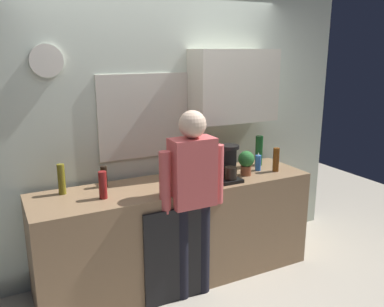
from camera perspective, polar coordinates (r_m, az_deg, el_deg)
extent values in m
plane|color=beige|center=(3.70, 0.05, -19.16)|extent=(8.00, 8.00, 0.00)
cube|color=#937251|center=(3.71, -2.11, -10.94)|extent=(2.49, 0.64, 0.92)
cube|color=black|center=(3.40, -2.21, -14.32)|extent=(0.56, 0.02, 0.83)
cube|color=silver|center=(3.82, -4.97, 3.10)|extent=(4.09, 0.10, 2.60)
cube|color=beige|center=(3.68, -6.77, 5.27)|extent=(0.86, 0.02, 0.76)
cube|color=#8CA5C6|center=(3.69, -6.80, 5.28)|extent=(0.80, 0.02, 0.70)
cube|color=silver|center=(3.90, 5.90, 9.52)|extent=(0.84, 0.32, 0.68)
cylinder|color=silver|center=(3.43, -19.94, 12.25)|extent=(0.26, 0.03, 0.26)
cube|color=black|center=(3.59, 5.21, -3.72)|extent=(0.20, 0.20, 0.03)
cube|color=black|center=(3.60, 4.76, -1.11)|extent=(0.18, 0.08, 0.28)
cylinder|color=black|center=(3.55, 5.50, -2.78)|extent=(0.11, 0.11, 0.11)
cylinder|color=black|center=(3.51, 5.33, 0.94)|extent=(0.17, 0.17, 0.03)
cylinder|color=black|center=(3.50, -12.36, -3.21)|extent=(0.06, 0.06, 0.18)
cylinder|color=olive|center=(3.41, -18.00, -3.48)|extent=(0.06, 0.06, 0.25)
cylinder|color=maroon|center=(3.23, -12.51, -4.38)|extent=(0.06, 0.06, 0.22)
cylinder|color=brown|center=(3.93, 11.80, -0.86)|extent=(0.06, 0.06, 0.23)
cylinder|color=#195923|center=(4.10, 9.45, 0.41)|extent=(0.07, 0.07, 0.30)
cylinder|color=yellow|center=(3.92, 4.95, -1.71)|extent=(0.07, 0.07, 0.09)
cylinder|color=white|center=(3.66, -1.41, -2.92)|extent=(0.22, 0.22, 0.08)
cylinder|color=#9E5638|center=(3.78, 7.64, -2.38)|extent=(0.10, 0.10, 0.09)
sphere|color=#2D7233|center=(3.75, 7.69, -0.77)|extent=(0.15, 0.15, 0.15)
cylinder|color=blue|center=(3.93, 9.34, -1.31)|extent=(0.06, 0.06, 0.15)
cone|color=white|center=(3.91, 9.39, -0.05)|extent=(0.02, 0.02, 0.03)
cylinder|color=black|center=(3.45, -1.47, -13.91)|extent=(0.12, 0.12, 0.82)
cylinder|color=black|center=(3.53, 1.53, -13.20)|extent=(0.12, 0.12, 0.82)
cube|color=#D85959|center=(3.22, 0.06, -2.68)|extent=(0.36, 0.20, 0.56)
sphere|color=beige|center=(3.13, 0.06, 4.16)|extent=(0.22, 0.22, 0.22)
cylinder|color=#D85959|center=(3.14, -3.85, -4.13)|extent=(0.09, 0.09, 0.50)
cylinder|color=#D85959|center=(3.35, 3.71, -2.93)|extent=(0.09, 0.09, 0.50)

